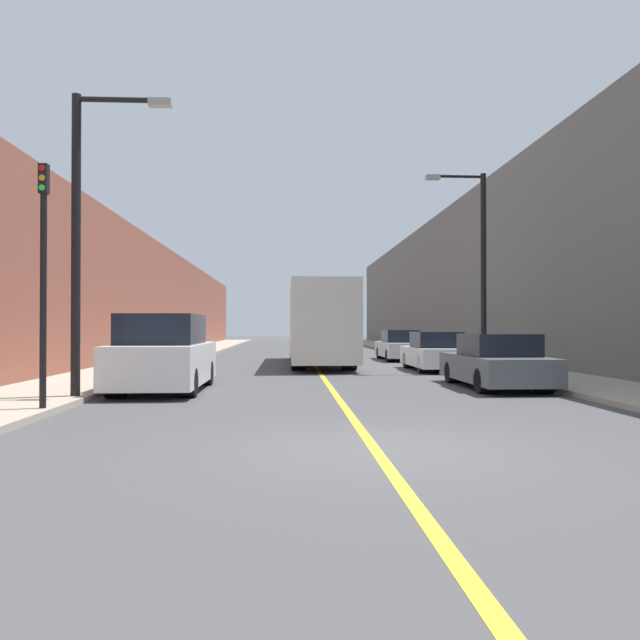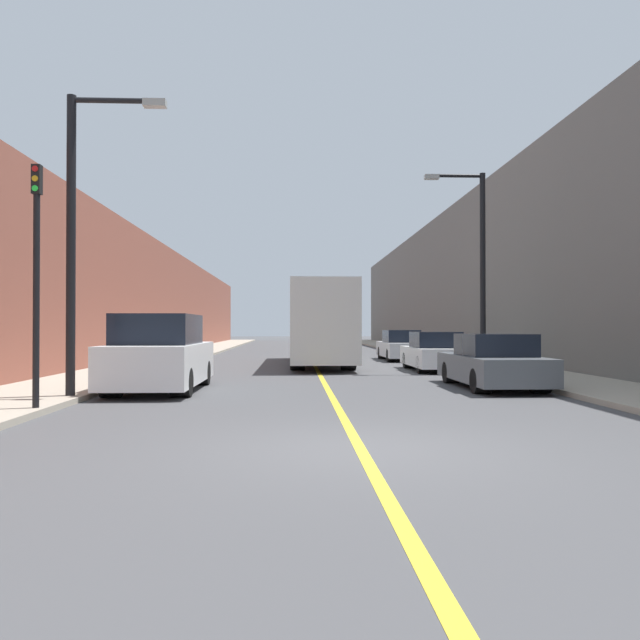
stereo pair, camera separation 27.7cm
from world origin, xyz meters
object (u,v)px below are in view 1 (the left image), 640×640
at_px(street_lamp_right, 478,258).
at_px(traffic_light, 43,276).
at_px(bus, 319,323).
at_px(car_right_mid, 435,353).
at_px(parked_suv_left, 164,356).
at_px(car_right_far, 399,347).
at_px(street_lamp_left, 85,223).
at_px(car_right_near, 496,363).

xyz_separation_m(street_lamp_right, traffic_light, (-11.24, -9.86, -1.48)).
height_order(bus, car_right_mid, bus).
height_order(parked_suv_left, traffic_light, traffic_light).
distance_m(car_right_far, street_lamp_right, 9.29).
distance_m(street_lamp_right, traffic_light, 15.02).
height_order(street_lamp_left, street_lamp_right, street_lamp_right).
xyz_separation_m(parked_suv_left, traffic_light, (-1.39, -4.19, 1.68)).
height_order(parked_suv_left, street_lamp_right, street_lamp_right).
bearing_deg(car_right_mid, traffic_light, -131.88).
distance_m(street_lamp_left, street_lamp_right, 13.60).
bearing_deg(street_lamp_right, street_lamp_left, -145.06).
relative_size(parked_suv_left, street_lamp_left, 0.74).
height_order(bus, street_lamp_right, street_lamp_right).
bearing_deg(car_right_near, street_lamp_right, 77.38).
bearing_deg(car_right_far, car_right_mid, -89.95).
bearing_deg(street_lamp_right, car_right_far, 98.35).
relative_size(bus, car_right_far, 2.42).
relative_size(parked_suv_left, car_right_far, 1.04).
relative_size(car_right_mid, car_right_far, 0.92).
distance_m(parked_suv_left, car_right_mid, 11.06).
bearing_deg(bus, street_lamp_left, -113.91).
bearing_deg(parked_suv_left, street_lamp_left, -121.48).
bearing_deg(car_right_far, street_lamp_left, -121.18).
height_order(bus, car_right_far, bus).
xyz_separation_m(parked_suv_left, car_right_far, (8.59, 14.23, -0.23)).
xyz_separation_m(car_right_far, street_lamp_right, (1.26, -8.56, 3.38)).
distance_m(car_right_near, car_right_far, 13.82).
xyz_separation_m(car_right_near, car_right_far, (-0.08, 13.82, 0.01)).
bearing_deg(car_right_near, parked_suv_left, -177.32).
height_order(parked_suv_left, street_lamp_left, street_lamp_left).
relative_size(street_lamp_left, traffic_light, 1.46).
bearing_deg(car_right_mid, street_lamp_left, -137.50).
bearing_deg(parked_suv_left, car_right_mid, 38.95).
xyz_separation_m(bus, car_right_far, (4.11, 3.30, -1.12)).
height_order(car_right_near, street_lamp_left, street_lamp_left).
distance_m(parked_suv_left, car_right_far, 16.62).
xyz_separation_m(car_right_near, street_lamp_right, (1.18, 5.26, 3.40)).
bearing_deg(traffic_light, street_lamp_right, 41.26).
bearing_deg(car_right_near, bus, 111.70).
relative_size(bus, street_lamp_left, 1.73).
bearing_deg(traffic_light, car_right_near, 24.55).
bearing_deg(car_right_far, street_lamp_right, -81.65).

